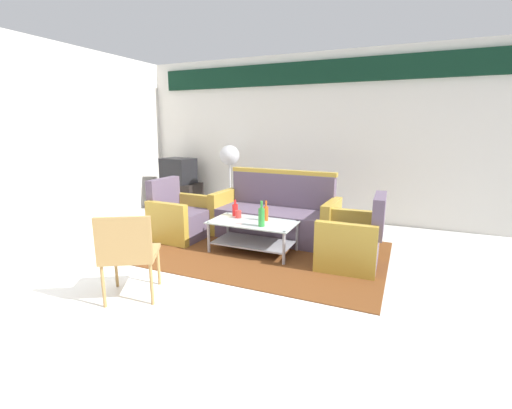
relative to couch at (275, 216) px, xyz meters
The scene contains 16 objects.
ground_plane 1.65m from the couch, 86.07° to the right, with size 14.00×14.00×0.00m, color white.
wall_back 1.85m from the couch, 85.61° to the left, with size 6.52×0.19×2.80m.
wall_left 3.75m from the couch, 151.46° to the right, with size 0.12×6.20×2.80m, color silver.
rug 0.72m from the couch, 92.76° to the right, with size 3.28×2.08×0.01m, color brown.
couch is the anchor object (origin of this frame).
armchair_left 1.38m from the couch, 155.56° to the right, with size 0.73×0.79×0.85m.
armchair_right 1.35m from the couch, 27.89° to the right, with size 0.72×0.78×0.85m.
coffee_table 0.69m from the couch, 93.17° to the right, with size 1.10×0.60×0.40m.
bottle_red 0.67m from the couch, 126.52° to the right, with size 0.08×0.08×0.22m.
bottle_orange 0.62m from the couch, 80.63° to the right, with size 0.06×0.06×0.26m.
bottle_green 0.89m from the couch, 80.33° to the right, with size 0.08×0.08×0.32m.
cup 0.69m from the couch, 115.76° to the right, with size 0.08×0.08×0.10m, color red.
tv_stand 2.53m from the couch, 158.26° to the left, with size 0.80×0.50×0.52m, color black.
television 2.57m from the couch, 158.21° to the left, with size 0.66×0.52×0.48m.
pedestal_fan 1.74m from the couch, 141.82° to the left, with size 0.36×0.36×1.27m.
wicker_chair 2.39m from the couch, 103.64° to the right, with size 0.66×0.66×0.84m.
Camera 1 is at (1.61, -3.00, 1.60)m, focal length 24.47 mm.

